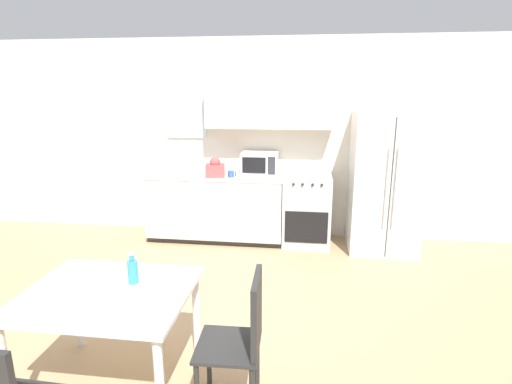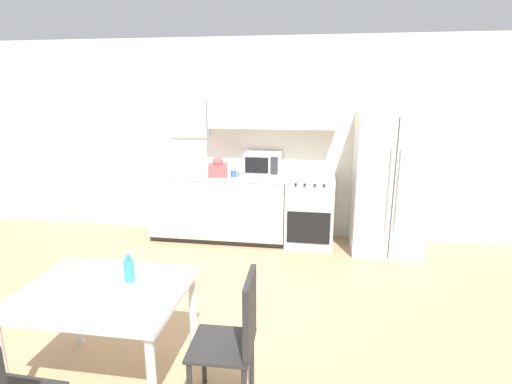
% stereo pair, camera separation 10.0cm
% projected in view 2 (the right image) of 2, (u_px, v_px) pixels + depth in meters
% --- Properties ---
extents(ground_plane, '(12.00, 12.00, 0.00)m').
position_uv_depth(ground_plane, '(207.00, 316.00, 3.68)').
color(ground_plane, tan).
extents(wall_back, '(12.00, 0.38, 2.70)m').
position_uv_depth(wall_back, '(252.00, 133.00, 5.50)').
color(wall_back, beige).
rests_on(wall_back, ground_plane).
extents(kitchen_counter, '(1.85, 0.67, 0.92)m').
position_uv_depth(kitchen_counter, '(219.00, 206.00, 5.49)').
color(kitchen_counter, '#333333').
rests_on(kitchen_counter, ground_plane).
extents(oven_range, '(0.62, 0.66, 0.94)m').
position_uv_depth(oven_range, '(309.00, 210.00, 5.31)').
color(oven_range, '#B7BABC').
rests_on(oven_range, ground_plane).
extents(refrigerator, '(0.85, 0.79, 1.75)m').
position_uv_depth(refrigerator, '(388.00, 184.00, 5.01)').
color(refrigerator, silver).
rests_on(refrigerator, ground_plane).
extents(kitchen_sink, '(0.61, 0.44, 0.27)m').
position_uv_depth(kitchen_sink, '(185.00, 172.00, 5.45)').
color(kitchen_sink, '#B7BABC').
rests_on(kitchen_sink, kitchen_counter).
extents(microwave, '(0.48, 0.35, 0.29)m').
position_uv_depth(microwave, '(263.00, 163.00, 5.37)').
color(microwave, silver).
rests_on(microwave, kitchen_counter).
extents(coffee_mug, '(0.11, 0.08, 0.08)m').
position_uv_depth(coffee_mug, '(234.00, 174.00, 5.19)').
color(coffee_mug, '#335999').
rests_on(coffee_mug, kitchen_counter).
extents(grocery_bag_0, '(0.28, 0.25, 0.26)m').
position_uv_depth(grocery_bag_0, '(218.00, 168.00, 5.20)').
color(grocery_bag_0, '#D14C4C').
rests_on(grocery_bag_0, kitchen_counter).
extents(dining_table, '(1.09, 0.90, 0.73)m').
position_uv_depth(dining_table, '(104.00, 302.00, 2.69)').
color(dining_table, white).
rests_on(dining_table, ground_plane).
extents(dining_chair_side, '(0.41, 0.41, 0.93)m').
position_uv_depth(dining_chair_side, '(237.00, 333.00, 2.52)').
color(dining_chair_side, '#282828').
rests_on(dining_chair_side, ground_plane).
extents(drink_bottle, '(0.07, 0.07, 0.23)m').
position_uv_depth(drink_bottle, '(129.00, 269.00, 2.76)').
color(drink_bottle, '#338CD8').
rests_on(drink_bottle, dining_table).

